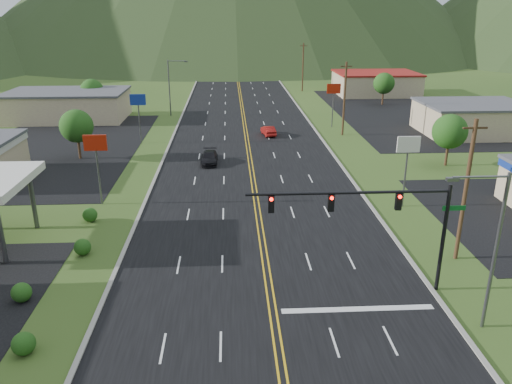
{
  "coord_description": "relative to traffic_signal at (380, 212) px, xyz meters",
  "views": [
    {
      "loc": [
        -2.33,
        -12.74,
        16.58
      ],
      "look_at": [
        -0.54,
        20.13,
        4.5
      ],
      "focal_mm": 35.0,
      "sensor_mm": 36.0,
      "label": 1
    }
  ],
  "objects": [
    {
      "name": "traffic_signal",
      "position": [
        0.0,
        0.0,
        0.0
      ],
      "size": [
        13.1,
        0.43,
        7.0
      ],
      "color": "black",
      "rests_on": "ground"
    },
    {
      "name": "streetlight_east",
      "position": [
        4.7,
        -4.0,
        -0.15
      ],
      "size": [
        3.28,
        0.25,
        9.0
      ],
      "color": "#59595E",
      "rests_on": "ground"
    },
    {
      "name": "streetlight_west",
      "position": [
        -18.16,
        56.0,
        -0.15
      ],
      "size": [
        3.28,
        0.25,
        9.0
      ],
      "color": "#59595E",
      "rests_on": "ground"
    },
    {
      "name": "building_west_far",
      "position": [
        -34.48,
        54.0,
        -3.07
      ],
      "size": [
        18.4,
        11.4,
        4.5
      ],
      "color": "beige",
      "rests_on": "ground"
    },
    {
      "name": "building_east_mid",
      "position": [
        25.52,
        41.0,
        -3.17
      ],
      "size": [
        14.4,
        11.4,
        4.3
      ],
      "color": "beige",
      "rests_on": "ground"
    },
    {
      "name": "building_east_far",
      "position": [
        21.52,
        76.0,
        -3.07
      ],
      "size": [
        16.4,
        12.4,
        4.5
      ],
      "color": "beige",
      "rests_on": "ground"
    },
    {
      "name": "pole_sign_west_a",
      "position": [
        -20.48,
        16.0,
        -0.28
      ],
      "size": [
        2.0,
        0.18,
        6.4
      ],
      "color": "#59595E",
      "rests_on": "ground"
    },
    {
      "name": "pole_sign_west_b",
      "position": [
        -20.48,
        38.0,
        -0.28
      ],
      "size": [
        2.0,
        0.18,
        6.4
      ],
      "color": "#59595E",
      "rests_on": "ground"
    },
    {
      "name": "pole_sign_east_a",
      "position": [
        6.52,
        14.0,
        -0.28
      ],
      "size": [
        2.0,
        0.18,
        6.4
      ],
      "color": "#59595E",
      "rests_on": "ground"
    },
    {
      "name": "pole_sign_east_b",
      "position": [
        6.52,
        46.0,
        -0.28
      ],
      "size": [
        2.0,
        0.18,
        6.4
      ],
      "color": "#59595E",
      "rests_on": "ground"
    },
    {
      "name": "tree_west_a",
      "position": [
        -26.48,
        31.0,
        -1.44
      ],
      "size": [
        3.84,
        3.84,
        5.82
      ],
      "color": "#382314",
      "rests_on": "ground"
    },
    {
      "name": "tree_west_b",
      "position": [
        -31.48,
        58.0,
        -1.44
      ],
      "size": [
        3.84,
        3.84,
        5.82
      ],
      "color": "#382314",
      "rests_on": "ground"
    },
    {
      "name": "tree_east_a",
      "position": [
        15.52,
        26.0,
        -1.44
      ],
      "size": [
        3.84,
        3.84,
        5.82
      ],
      "color": "#382314",
      "rests_on": "ground"
    },
    {
      "name": "tree_east_b",
      "position": [
        19.52,
        64.0,
        -1.44
      ],
      "size": [
        3.84,
        3.84,
        5.82
      ],
      "color": "#382314",
      "rests_on": "ground"
    },
    {
      "name": "utility_pole_a",
      "position": [
        7.02,
        4.0,
        -0.2
      ],
      "size": [
        1.6,
        0.28,
        10.0
      ],
      "color": "#382314",
      "rests_on": "ground"
    },
    {
      "name": "utility_pole_b",
      "position": [
        7.02,
        41.0,
        -0.2
      ],
      "size": [
        1.6,
        0.28,
        10.0
      ],
      "color": "#382314",
      "rests_on": "ground"
    },
    {
      "name": "utility_pole_c",
      "position": [
        7.02,
        81.0,
        -0.2
      ],
      "size": [
        1.6,
        0.28,
        10.0
      ],
      "color": "#382314",
      "rests_on": "ground"
    },
    {
      "name": "utility_pole_d",
      "position": [
        7.02,
        121.0,
        -0.2
      ],
      "size": [
        1.6,
        0.28,
        10.0
      ],
      "color": "#382314",
      "rests_on": "ground"
    },
    {
      "name": "car_dark_mid",
      "position": [
        -11.16,
        28.15,
        -4.68
      ],
      "size": [
        1.9,
        4.5,
        1.3
      ],
      "primitive_type": "imported",
      "rotation": [
        0.0,
        0.0,
        -0.02
      ],
      "color": "black",
      "rests_on": "ground"
    },
    {
      "name": "car_red_far",
      "position": [
        -3.39,
        41.23,
        -4.68
      ],
      "size": [
        1.99,
        4.14,
        1.31
      ],
      "primitive_type": "imported",
      "rotation": [
        0.0,
        0.0,
        3.3
      ],
      "color": "#9E1411",
      "rests_on": "ground"
    }
  ]
}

